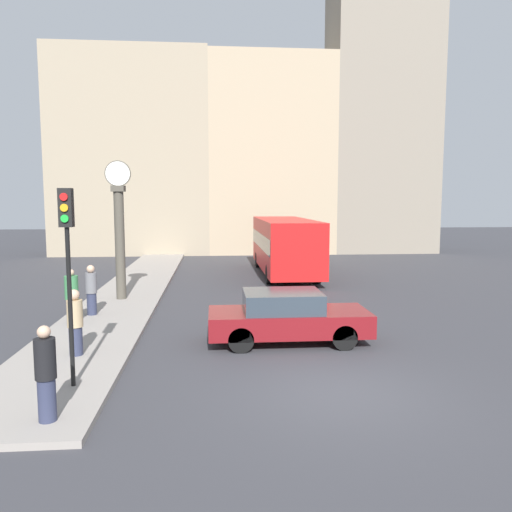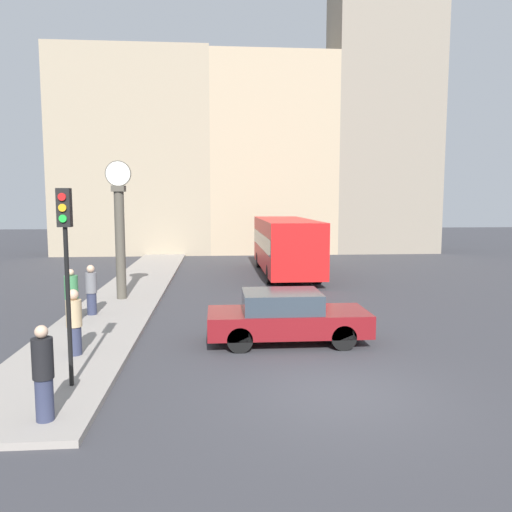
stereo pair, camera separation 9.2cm
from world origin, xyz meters
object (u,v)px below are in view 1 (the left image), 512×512
Objects in this scene: pedestrian_green_hoodie at (72,297)px; pedestrian_tan_coat at (75,322)px; pedestrian_black_jacket at (46,374)px; sedan_car at (287,317)px; bus_distant at (285,243)px; street_clock at (120,233)px; pedestrian_grey_jacket at (91,290)px; traffic_light_near at (68,247)px.

pedestrian_green_hoodie reaches higher than pedestrian_tan_coat.
pedestrian_black_jacket is at bearing -77.98° from pedestrian_green_hoodie.
pedestrian_green_hoodie is 3.34m from pedestrian_tan_coat.
pedestrian_green_hoodie is (-6.31, 2.12, 0.24)m from sedan_car.
pedestrian_green_hoodie is (-8.02, -10.42, -0.70)m from bus_distant.
street_clock is at bearing 91.53° from pedestrian_tan_coat.
pedestrian_grey_jacket is at bearing 76.05° from pedestrian_green_hoodie.
pedestrian_tan_coat is at bearing 97.87° from pedestrian_black_jacket.
traffic_light_near is 0.76× the size of street_clock.
pedestrian_tan_coat is 3.75m from pedestrian_black_jacket.
sedan_car is 2.64× the size of pedestrian_grey_jacket.
pedestrian_tan_coat is at bearing -117.43° from bus_distant.
pedestrian_green_hoodie reaches higher than sedan_car.
sedan_car is 0.46× the size of bus_distant.
sedan_car is 1.09× the size of traffic_light_near.
sedan_car is at bearing -97.80° from bus_distant.
traffic_light_near is 2.37× the size of pedestrian_green_hoodie.
pedestrian_grey_jacket reaches higher than sedan_car.
pedestrian_tan_coat is at bearing -88.47° from street_clock.
sedan_car is 2.59× the size of pedestrian_green_hoodie.
street_clock is 4.29m from pedestrian_green_hoodie.
traffic_light_near reaches higher than pedestrian_green_hoodie.
bus_distant is at bearing 69.29° from pedestrian_black_jacket.
pedestrian_black_jacket reaches higher than pedestrian_tan_coat.
bus_distant is 13.17m from pedestrian_green_hoodie.
traffic_light_near reaches higher than pedestrian_tan_coat.
pedestrian_black_jacket is at bearing -86.27° from street_clock.
traffic_light_near is 2.60m from pedestrian_black_jacket.
pedestrian_black_jacket is (0.02, -1.63, -2.02)m from traffic_light_near.
traffic_light_near is at bearing -79.90° from pedestrian_grey_jacket.
traffic_light_near is 2.40× the size of pedestrian_black_jacket.
pedestrian_green_hoodie is 7.06m from pedestrian_black_jacket.
street_clock reaches higher than sedan_car.
sedan_car is 2.69× the size of pedestrian_tan_coat.
street_clock is at bearing 79.99° from pedestrian_grey_jacket.
pedestrian_tan_coat is at bearing -81.46° from pedestrian_grey_jacket.
street_clock reaches higher than pedestrian_grey_jacket.
pedestrian_grey_jacket is at bearing -100.01° from street_clock.
pedestrian_tan_coat is at bearing -168.62° from sedan_car.
sedan_car is 6.21m from traffic_light_near.
sedan_car is 6.66m from pedestrian_green_hoodie.
pedestrian_green_hoodie reaches higher than pedestrian_grey_jacket.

